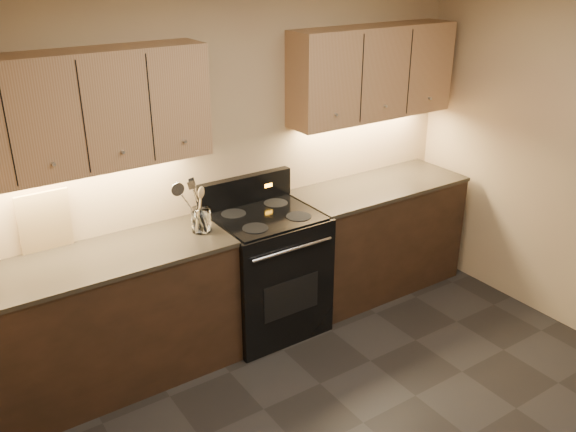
% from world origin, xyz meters
% --- Properties ---
extents(wall_back, '(4.00, 0.04, 2.60)m').
position_xyz_m(wall_back, '(0.00, 2.00, 1.30)').
color(wall_back, tan).
rests_on(wall_back, ground).
extents(counter_left, '(1.62, 0.62, 0.93)m').
position_xyz_m(counter_left, '(-1.10, 1.70, 0.47)').
color(counter_left, black).
rests_on(counter_left, ground).
extents(counter_right, '(1.46, 0.62, 0.93)m').
position_xyz_m(counter_right, '(1.18, 1.70, 0.47)').
color(counter_right, black).
rests_on(counter_right, ground).
extents(stove, '(0.76, 0.68, 1.14)m').
position_xyz_m(stove, '(0.08, 1.68, 0.48)').
color(stove, black).
rests_on(stove, ground).
extents(upper_cab_left, '(1.60, 0.30, 0.70)m').
position_xyz_m(upper_cab_left, '(-1.10, 1.85, 1.80)').
color(upper_cab_left, '#A17B50').
rests_on(upper_cab_left, wall_back).
extents(upper_cab_right, '(1.44, 0.30, 0.70)m').
position_xyz_m(upper_cab_right, '(1.18, 1.85, 1.80)').
color(upper_cab_right, '#A17B50').
rests_on(upper_cab_right, wall_back).
extents(outlet_plate, '(0.08, 0.01, 0.12)m').
position_xyz_m(outlet_plate, '(-1.30, 1.99, 1.12)').
color(outlet_plate, '#B2B5BA').
rests_on(outlet_plate, wall_back).
extents(utensil_crock, '(0.15, 0.15, 0.16)m').
position_xyz_m(utensil_crock, '(-0.42, 1.69, 1.01)').
color(utensil_crock, white).
rests_on(utensil_crock, counter_left).
extents(cutting_board, '(0.32, 0.07, 0.40)m').
position_xyz_m(cutting_board, '(-1.35, 1.97, 1.13)').
color(cutting_board, tan).
rests_on(cutting_board, counter_left).
extents(wooden_spoon, '(0.13, 0.10, 0.30)m').
position_xyz_m(wooden_spoon, '(-0.45, 1.68, 1.09)').
color(wooden_spoon, tan).
rests_on(wooden_spoon, utensil_crock).
extents(black_turner, '(0.13, 0.18, 0.38)m').
position_xyz_m(black_turner, '(-0.41, 1.68, 1.13)').
color(black_turner, black).
rests_on(black_turner, utensil_crock).
extents(steel_spatula, '(0.19, 0.16, 0.37)m').
position_xyz_m(steel_spatula, '(-0.38, 1.69, 1.12)').
color(steel_spatula, silver).
rests_on(steel_spatula, utensil_crock).
extents(steel_skimmer, '(0.27, 0.09, 0.38)m').
position_xyz_m(steel_skimmer, '(-0.40, 1.68, 1.14)').
color(steel_skimmer, silver).
rests_on(steel_skimmer, utensil_crock).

